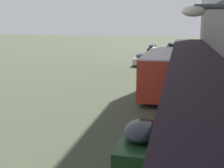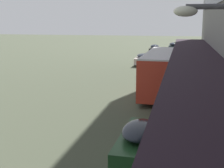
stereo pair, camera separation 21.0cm
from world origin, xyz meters
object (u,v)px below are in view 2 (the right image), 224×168
object	(u,v)px
sedan_oncoming_front	(172,67)
sedan_lead_near	(155,49)
transit_bus_kerbside_front	(162,70)
sedan_trailing_mid	(143,59)
sedan_oncoming_rear	(173,47)
sedan_far_back	(141,140)

from	to	relation	value
sedan_oncoming_front	sedan_lead_near	bearing A→B (deg)	99.91
transit_bus_kerbside_front	sedan_trailing_mid	world-z (taller)	transit_bus_kerbside_front
sedan_oncoming_front	sedan_lead_near	size ratio (longest dim) A/B	1.03
sedan_trailing_mid	sedan_oncoming_front	bearing A→B (deg)	-58.35
transit_bus_kerbside_front	sedan_oncoming_front	distance (m)	9.82
sedan_oncoming_rear	sedan_trailing_mid	xyz separation A→B (m)	(-3.35, -21.77, -0.02)
sedan_oncoming_front	sedan_trailing_mid	world-z (taller)	sedan_oncoming_front
sedan_oncoming_front	sedan_oncoming_rear	bearing A→B (deg)	91.33
sedan_oncoming_front	transit_bus_kerbside_front	bearing A→B (deg)	-92.79
transit_bus_kerbside_front	sedan_oncoming_front	bearing A→B (deg)	87.21
sedan_lead_near	sedan_trailing_mid	bearing A→B (deg)	-90.74
transit_bus_kerbside_front	sedan_lead_near	distance (m)	31.71
sedan_oncoming_front	sedan_lead_near	world-z (taller)	sedan_oncoming_front
transit_bus_kerbside_front	sedan_oncoming_rear	size ratio (longest dim) A/B	2.04
sedan_oncoming_rear	sedan_far_back	bearing A→B (deg)	-89.90
sedan_oncoming_front	sedan_trailing_mid	size ratio (longest dim) A/B	0.95
sedan_oncoming_front	sedan_trailing_mid	bearing A→B (deg)	121.65
transit_bus_kerbside_front	sedan_oncoming_front	xyz separation A→B (m)	(0.48, 9.74, -1.12)
sedan_far_back	sedan_lead_near	world-z (taller)	sedan_lead_near
sedan_lead_near	sedan_oncoming_rear	bearing A→B (deg)	64.10
sedan_trailing_mid	sedan_lead_near	xyz separation A→B (m)	(0.20, 15.28, 0.02)
transit_bus_kerbside_front	sedan_trailing_mid	distance (m)	16.65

